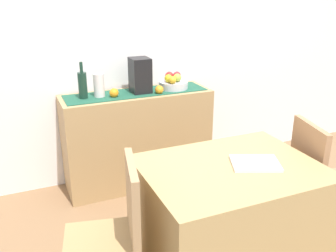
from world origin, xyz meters
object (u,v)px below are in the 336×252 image
chair_by_corner (321,206)px  coffee_maker (140,76)px  open_book (255,163)px  wine_bottle (83,85)px  ceramic_vase (99,85)px  dining_table (228,219)px  fruit_bowl (173,85)px  sideboard_console (138,139)px

chair_by_corner → coffee_maker: bearing=124.4°
coffee_maker → open_book: bearing=-79.5°
wine_bottle → ceramic_vase: size_ratio=1.53×
dining_table → chair_by_corner: chair_by_corner is taller
wine_bottle → chair_by_corner: 2.04m
wine_bottle → coffee_maker: bearing=0.0°
fruit_bowl → open_book: size_ratio=0.94×
coffee_maker → dining_table: 1.47m
dining_table → open_book: size_ratio=3.75×
open_book → chair_by_corner: size_ratio=0.31×
ceramic_vase → dining_table: size_ratio=0.19×
fruit_bowl → wine_bottle: bearing=180.0°
wine_bottle → ceramic_vase: wine_bottle is taller
coffee_maker → chair_by_corner: bearing=-55.6°
sideboard_console → chair_by_corner: size_ratio=1.46×
sideboard_console → wine_bottle: (-0.46, 0.00, 0.55)m
sideboard_console → ceramic_vase: (-0.32, 0.00, 0.53)m
wine_bottle → open_book: 1.56m
fruit_bowl → ceramic_vase: bearing=180.0°
chair_by_corner → wine_bottle: bearing=136.7°
ceramic_vase → dining_table: bearing=-70.3°
ceramic_vase → sideboard_console: bearing=0.0°
chair_by_corner → fruit_bowl: bearing=114.0°
wine_bottle → chair_by_corner: (1.39, -1.31, -0.72)m
wine_bottle → open_book: bearing=-61.1°
wine_bottle → dining_table: bearing=-65.3°
coffee_maker → chair_by_corner: size_ratio=0.34×
wine_bottle → open_book: size_ratio=1.09×
wine_bottle → coffee_maker: 0.50m
ceramic_vase → open_book: size_ratio=0.71×
coffee_maker → open_book: coffee_maker is taller
ceramic_vase → dining_table: (0.47, -1.32, -0.60)m
dining_table → chair_by_corner: (0.79, 0.00, -0.10)m
coffee_maker → dining_table: (0.11, -1.32, -0.65)m
wine_bottle → sideboard_console: bearing=0.0°
open_book → dining_table: bearing=-171.5°
fruit_bowl → wine_bottle: size_ratio=0.85×
sideboard_console → dining_table: sideboard_console is taller
wine_bottle → dining_table: wine_bottle is taller
dining_table → chair_by_corner: size_ratio=1.17×
sideboard_console → dining_table: (0.15, -1.32, -0.06)m
coffee_maker → open_book: 1.40m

